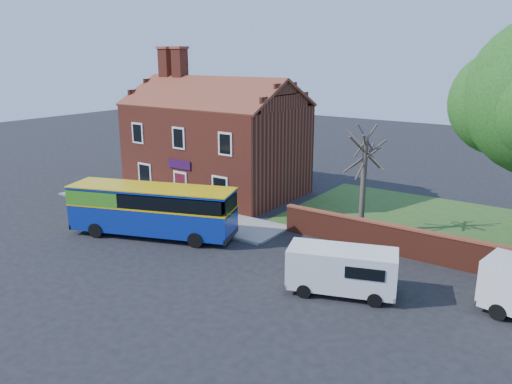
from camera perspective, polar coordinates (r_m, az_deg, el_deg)
The scene contains 9 objects.
ground at distance 25.58m, azimuth -8.50°, elevation -7.85°, with size 120.00×120.00×0.00m, color black.
pavement at distance 34.04m, azimuth -10.53°, elevation -1.89°, with size 18.00×3.50×0.12m, color gray.
kerb at distance 32.89m, azimuth -12.68°, elevation -2.60°, with size 18.00×0.15×0.14m, color slate.
grass_strip at distance 31.74m, azimuth 26.97°, elevation -4.71°, with size 26.00×12.00×0.04m, color #426B28.
shop_building at distance 37.39m, azimuth -4.55°, elevation 5.17°, with size 12.30×8.13×10.50m.
boundary_wall at distance 25.87m, azimuth 25.18°, elevation -7.00°, with size 22.00×0.38×1.60m.
bus at distance 28.98m, azimuth -12.32°, elevation -1.77°, with size 9.73×5.49×2.89m.
van_near at distance 22.01m, azimuth 9.82°, elevation -8.66°, with size 4.97×3.25×2.03m.
bare_tree at distance 29.02m, azimuth 12.18°, elevation 1.24°, with size 2.26×2.69×6.03m.
Camera 1 is at (16.33, -16.94, 10.02)m, focal length 35.00 mm.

